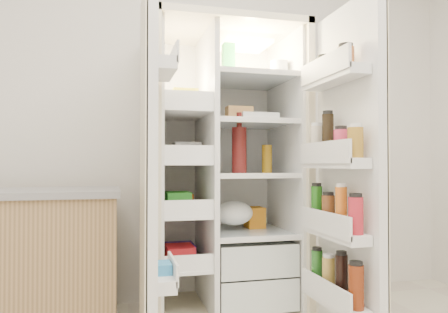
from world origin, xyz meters
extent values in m
cube|color=silver|center=(0.00, 2.00, 1.35)|extent=(4.00, 0.02, 2.70)
cube|color=beige|center=(0.13, 1.93, 0.90)|extent=(0.92, 0.04, 1.80)
cube|color=beige|center=(-0.31, 1.60, 0.90)|extent=(0.04, 0.70, 1.80)
cube|color=beige|center=(0.57, 1.60, 0.90)|extent=(0.04, 0.70, 1.80)
cube|color=beige|center=(0.13, 1.60, 1.78)|extent=(0.92, 0.70, 0.04)
cube|color=beige|center=(0.13, 1.60, 0.04)|extent=(0.92, 0.70, 0.08)
cube|color=silver|center=(0.13, 1.90, 0.92)|extent=(0.84, 0.02, 1.68)
cube|color=silver|center=(-0.28, 1.60, 0.92)|extent=(0.02, 0.62, 1.68)
cube|color=silver|center=(0.54, 1.60, 0.92)|extent=(0.02, 0.62, 1.68)
cube|color=silver|center=(0.02, 1.60, 0.92)|extent=(0.03, 0.62, 1.68)
cube|color=silver|center=(0.28, 1.58, 0.18)|extent=(0.47, 0.52, 0.19)
cube|color=silver|center=(0.28, 1.58, 0.39)|extent=(0.47, 0.52, 0.19)
cube|color=#FFD18C|center=(0.28, 1.65, 1.72)|extent=(0.30, 0.30, 0.02)
cube|color=white|center=(-0.14, 1.60, 0.35)|extent=(0.28, 0.58, 0.02)
cube|color=white|center=(-0.14, 1.60, 0.65)|extent=(0.28, 0.58, 0.02)
cube|color=white|center=(-0.14, 1.60, 0.95)|extent=(0.28, 0.58, 0.02)
cube|color=white|center=(-0.14, 1.60, 1.25)|extent=(0.28, 0.58, 0.02)
cube|color=silver|center=(0.28, 1.60, 0.52)|extent=(0.49, 0.58, 0.01)
cube|color=silver|center=(0.28, 1.60, 0.88)|extent=(0.49, 0.58, 0.01)
cube|color=silver|center=(0.28, 1.60, 1.20)|extent=(0.49, 0.58, 0.02)
cube|color=silver|center=(0.28, 1.60, 1.48)|extent=(0.49, 0.58, 0.02)
cube|color=red|center=(-0.14, 1.60, 0.41)|extent=(0.16, 0.20, 0.10)
cube|color=#298A25|center=(-0.14, 1.60, 0.72)|extent=(0.14, 0.18, 0.12)
cube|color=white|center=(-0.14, 1.60, 0.99)|extent=(0.20, 0.22, 0.07)
cube|color=#FFF72A|center=(-0.14, 1.60, 1.33)|extent=(0.15, 0.16, 0.14)
cube|color=#4C3193|center=(-0.14, 1.60, 0.40)|extent=(0.18, 0.20, 0.09)
cube|color=orange|center=(-0.14, 1.60, 0.71)|extent=(0.14, 0.18, 0.10)
cube|color=silver|center=(-0.14, 1.60, 1.02)|extent=(0.16, 0.16, 0.12)
sphere|color=orange|center=(0.16, 1.50, 0.12)|extent=(0.07, 0.07, 0.07)
sphere|color=orange|center=(0.25, 1.54, 0.12)|extent=(0.07, 0.07, 0.07)
sphere|color=orange|center=(0.35, 1.50, 0.12)|extent=(0.07, 0.07, 0.07)
sphere|color=orange|center=(0.21, 1.64, 0.12)|extent=(0.07, 0.07, 0.07)
sphere|color=orange|center=(0.31, 1.62, 0.12)|extent=(0.07, 0.07, 0.07)
sphere|color=orange|center=(0.41, 1.58, 0.12)|extent=(0.07, 0.07, 0.07)
sphere|color=orange|center=(0.13, 1.58, 0.12)|extent=(0.07, 0.07, 0.07)
sphere|color=orange|center=(0.37, 1.64, 0.12)|extent=(0.07, 0.07, 0.07)
ellipsoid|color=#467B29|center=(0.28, 1.60, 0.40)|extent=(0.26, 0.24, 0.11)
cylinder|color=#4B1010|center=(0.19, 1.47, 1.03)|extent=(0.09, 0.09, 0.28)
cylinder|color=#7D570D|center=(0.38, 1.49, 0.98)|extent=(0.06, 0.06, 0.18)
cube|color=#207731|center=(0.15, 1.57, 1.59)|extent=(0.07, 0.07, 0.21)
cylinder|color=silver|center=(0.47, 1.51, 1.54)|extent=(0.11, 0.11, 0.10)
cylinder|color=#9C6024|center=(0.27, 1.69, 1.53)|extent=(0.07, 0.07, 0.09)
cube|color=white|center=(0.34, 1.54, 1.24)|extent=(0.24, 0.10, 0.06)
cube|color=tan|center=(0.22, 1.56, 1.26)|extent=(0.16, 0.09, 0.10)
ellipsoid|color=white|center=(0.20, 1.62, 0.60)|extent=(0.24, 0.22, 0.15)
cube|color=orange|center=(0.36, 1.69, 0.59)|extent=(0.11, 0.13, 0.13)
cube|color=silver|center=(-0.37, 1.05, 0.90)|extent=(0.05, 0.40, 1.72)
cube|color=beige|center=(-0.40, 1.05, 0.90)|extent=(0.01, 0.40, 1.72)
cube|color=silver|center=(-0.30, 1.05, 0.40)|extent=(0.09, 0.32, 0.06)
cube|color=silver|center=(-0.30, 1.05, 1.40)|extent=(0.09, 0.32, 0.06)
cube|color=#338CCC|center=(-0.30, 1.05, 0.43)|extent=(0.07, 0.12, 0.10)
cube|color=silver|center=(0.63, 0.96, 0.90)|extent=(0.05, 0.58, 1.72)
cube|color=beige|center=(0.65, 0.96, 0.90)|extent=(0.01, 0.58, 1.72)
cube|color=silver|center=(0.54, 0.96, 0.26)|extent=(0.11, 0.50, 0.05)
cube|color=silver|center=(0.54, 0.96, 0.60)|extent=(0.11, 0.50, 0.05)
cube|color=silver|center=(0.54, 0.96, 0.95)|extent=(0.11, 0.50, 0.05)
cube|color=silver|center=(0.54, 0.96, 1.38)|extent=(0.11, 0.50, 0.05)
cylinder|color=#68230B|center=(0.54, 0.76, 0.39)|extent=(0.07, 0.07, 0.20)
cylinder|color=black|center=(0.54, 0.89, 0.40)|extent=(0.06, 0.06, 0.22)
cylinder|color=#AF8A3A|center=(0.54, 1.02, 0.38)|extent=(0.06, 0.06, 0.18)
cylinder|color=#256421|center=(0.54, 1.15, 0.38)|extent=(0.06, 0.06, 0.19)
cylinder|color=#AC1C29|center=(0.54, 0.76, 0.71)|extent=(0.07, 0.07, 0.17)
cylinder|color=orange|center=(0.54, 0.89, 0.73)|extent=(0.06, 0.06, 0.21)
cylinder|color=brown|center=(0.54, 1.02, 0.70)|extent=(0.07, 0.07, 0.16)
cylinder|color=#216517|center=(0.54, 1.15, 0.72)|extent=(0.06, 0.06, 0.20)
cylinder|color=olive|center=(0.54, 0.76, 1.04)|extent=(0.07, 0.07, 0.14)
cylinder|color=#C63251|center=(0.54, 0.89, 1.04)|extent=(0.07, 0.07, 0.14)
cylinder|color=black|center=(0.54, 1.02, 1.09)|extent=(0.06, 0.06, 0.23)
cylinder|color=beige|center=(0.54, 1.15, 1.06)|extent=(0.06, 0.06, 0.18)
cylinder|color=brown|center=(0.54, 0.84, 1.45)|extent=(0.08, 0.08, 0.10)
cylinder|color=#8F621A|center=(0.54, 1.06, 1.45)|extent=(0.08, 0.08, 0.10)
cube|color=#9C784E|center=(-1.06, 1.57, 0.38)|extent=(1.07, 0.55, 0.77)
cube|color=gray|center=(-1.06, 1.57, 0.79)|extent=(1.11, 0.59, 0.04)
camera|label=1|loc=(-0.52, -0.97, 0.95)|focal=34.00mm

